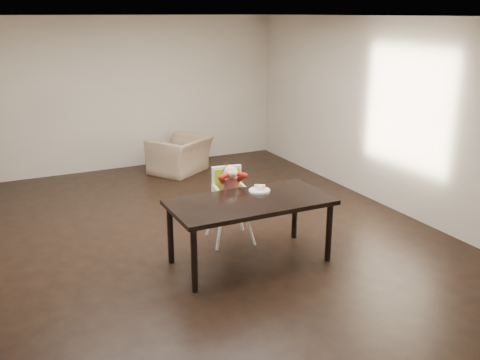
% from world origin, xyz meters
% --- Properties ---
extents(ground, '(7.00, 7.00, 0.00)m').
position_xyz_m(ground, '(0.00, 0.00, 0.00)').
color(ground, black).
rests_on(ground, ground).
extents(room_walls, '(6.02, 7.02, 2.71)m').
position_xyz_m(room_walls, '(0.00, 0.00, 1.86)').
color(room_walls, '#BCB29C').
rests_on(room_walls, ground).
extents(dining_table, '(1.80, 0.90, 0.75)m').
position_xyz_m(dining_table, '(0.34, -1.02, 0.67)').
color(dining_table, black).
rests_on(dining_table, ground).
extents(high_chair, '(0.46, 0.46, 0.98)m').
position_xyz_m(high_chair, '(0.40, -0.34, 0.69)').
color(high_chair, white).
rests_on(high_chair, ground).
extents(plate, '(0.29, 0.29, 0.07)m').
position_xyz_m(plate, '(0.57, -0.80, 0.77)').
color(plate, white).
rests_on(plate, dining_table).
extents(armchair, '(1.15, 1.06, 0.84)m').
position_xyz_m(armchair, '(0.85, 2.74, 0.42)').
color(armchair, tan).
rests_on(armchair, ground).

